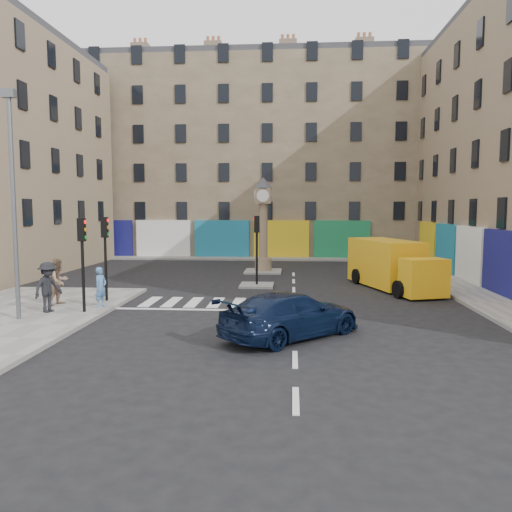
# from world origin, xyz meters

# --- Properties ---
(ground) EXTENTS (120.00, 120.00, 0.00)m
(ground) POSITION_xyz_m (0.00, 0.00, 0.00)
(ground) COLOR black
(ground) RESTS_ON ground
(sidewalk_right) EXTENTS (2.60, 30.00, 0.15)m
(sidewalk_right) POSITION_xyz_m (8.70, 10.00, 0.07)
(sidewalk_right) COLOR gray
(sidewalk_right) RESTS_ON ground
(sidewalk_far) EXTENTS (32.00, 2.40, 0.15)m
(sidewalk_far) POSITION_xyz_m (-4.00, 22.20, 0.07)
(sidewalk_far) COLOR gray
(sidewalk_far) RESTS_ON ground
(island_near) EXTENTS (1.80, 1.80, 0.12)m
(island_near) POSITION_xyz_m (-2.00, 8.00, 0.06)
(island_near) COLOR gray
(island_near) RESTS_ON ground
(island_far) EXTENTS (2.40, 2.40, 0.12)m
(island_far) POSITION_xyz_m (-2.00, 14.00, 0.06)
(island_far) COLOR gray
(island_far) RESTS_ON ground
(building_far) EXTENTS (32.00, 10.00, 17.00)m
(building_far) POSITION_xyz_m (-4.00, 28.00, 8.50)
(building_far) COLOR #8E7A5E
(building_far) RESTS_ON ground
(traffic_light_left_near) EXTENTS (0.28, 0.22, 3.70)m
(traffic_light_left_near) POSITION_xyz_m (-8.30, 0.20, 2.62)
(traffic_light_left_near) COLOR black
(traffic_light_left_near) RESTS_ON sidewalk_left
(traffic_light_left_far) EXTENTS (0.28, 0.22, 3.70)m
(traffic_light_left_far) POSITION_xyz_m (-8.30, 2.60, 2.62)
(traffic_light_left_far) COLOR black
(traffic_light_left_far) RESTS_ON sidewalk_left
(traffic_light_island) EXTENTS (0.28, 0.22, 3.70)m
(traffic_light_island) POSITION_xyz_m (-2.00, 8.00, 2.59)
(traffic_light_island) COLOR black
(traffic_light_island) RESTS_ON island_near
(lamp_post) EXTENTS (0.50, 0.25, 8.30)m
(lamp_post) POSITION_xyz_m (-10.20, -1.20, 4.79)
(lamp_post) COLOR #595B60
(lamp_post) RESTS_ON sidewalk_left
(clock_pillar) EXTENTS (1.20, 1.20, 6.10)m
(clock_pillar) POSITION_xyz_m (-2.00, 14.00, 3.55)
(clock_pillar) COLOR #89715A
(clock_pillar) RESTS_ON island_far
(navy_sedan) EXTENTS (5.17, 5.10, 1.50)m
(navy_sedan) POSITION_xyz_m (-0.12, -2.55, 0.75)
(navy_sedan) COLOR black
(navy_sedan) RESTS_ON ground
(yellow_van) EXTENTS (4.03, 7.25, 2.53)m
(yellow_van) POSITION_xyz_m (5.12, 7.79, 1.26)
(yellow_van) COLOR #F3AE14
(yellow_van) RESTS_ON ground
(pedestrian_blue) EXTENTS (0.57, 0.70, 1.66)m
(pedestrian_blue) POSITION_xyz_m (-8.00, 1.20, 0.98)
(pedestrian_blue) COLOR #5181BB
(pedestrian_blue) RESTS_ON sidewalk_left
(pedestrian_tan) EXTENTS (1.00, 1.14, 1.98)m
(pedestrian_tan) POSITION_xyz_m (-9.97, 1.58, 1.14)
(pedestrian_tan) COLOR #93735A
(pedestrian_tan) RESTS_ON sidewalk_left
(pedestrian_dark) EXTENTS (1.15, 1.47, 1.99)m
(pedestrian_dark) POSITION_xyz_m (-9.67, 0.03, 1.15)
(pedestrian_dark) COLOR black
(pedestrian_dark) RESTS_ON sidewalk_left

